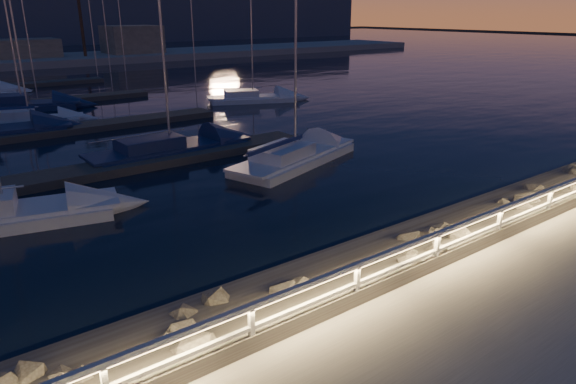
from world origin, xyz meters
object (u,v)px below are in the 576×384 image
Objects in this scene: sailboat_d at (293,156)px; sailboat_h at (166,148)px; sailboat_g at (19,105)px; guard_rail at (323,287)px; sailboat_j at (27,120)px; sailboat_l at (250,97)px.

sailboat_h is (-4.41, 5.16, 0.01)m from sailboat_d.
guard_rail is at bearing -72.14° from sailboat_g.
sailboat_d is at bearing 55.28° from guard_rail.
sailboat_j is (-0.74, -6.45, -0.04)m from sailboat_g.
sailboat_g is (-7.86, 24.44, 0.02)m from sailboat_d.
guard_rail is at bearing -74.09° from sailboat_j.
sailboat_g is at bearing 178.40° from sailboat_l.
guard_rail is 2.99× the size of sailboat_h.
sailboat_d is (8.26, 11.93, -0.96)m from guard_rail.
guard_rail is 17.54m from sailboat_h.
sailboat_h is 17.47m from sailboat_l.
sailboat_h reaches higher than sailboat_j.
sailboat_l is at bearing 44.77° from sailboat_d.
sailboat_g reaches higher than guard_rail.
sailboat_d is at bearing -51.04° from sailboat_h.
sailboat_d is at bearing -53.67° from sailboat_g.
sailboat_g is at bearing 98.70° from sailboat_j.
sailboat_h reaches higher than sailboat_d.
sailboat_h is 1.29× the size of sailboat_j.
sailboat_h is at bearing -114.59° from sailboat_l.
sailboat_j is at bearing 96.99° from sailboat_d.
sailboat_j is 0.89× the size of sailboat_l.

